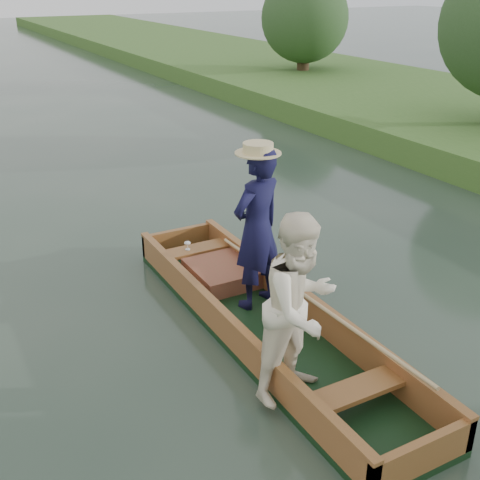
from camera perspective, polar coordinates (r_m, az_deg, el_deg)
ground at (r=6.99m, az=2.39°, el=-8.91°), size 120.00×120.00×0.00m
trees_far at (r=15.10m, az=0.11°, el=19.05°), size 21.76×12.60×4.42m
punt at (r=6.43m, az=3.05°, el=-4.51°), size 1.44×5.00×2.07m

